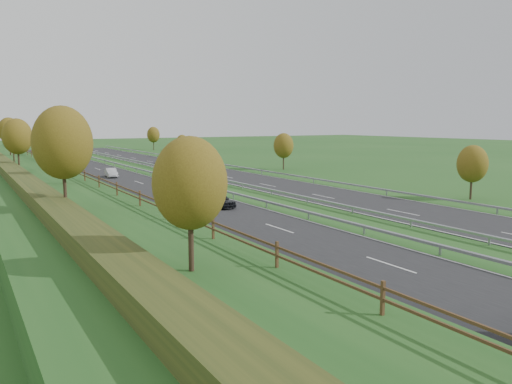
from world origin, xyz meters
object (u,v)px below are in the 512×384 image
car_silver_mid (111,173)px  car_small_far (48,154)px  car_dark_near (220,200)px  road_tanker (63,153)px  car_oncoming (167,160)px

car_silver_mid → car_small_far: size_ratio=0.84×
car_dark_near → road_tanker: bearing=85.6°
road_tanker → car_oncoming: size_ratio=1.97×
car_dark_near → car_small_far: size_ratio=0.83×
car_small_far → car_silver_mid: bearing=-92.8°
car_small_far → car_oncoming: size_ratio=0.88×
car_silver_mid → road_tanker: bearing=96.0°
car_dark_near → car_oncoming: size_ratio=0.73×
road_tanker → car_silver_mid: 37.44m
car_dark_near → car_oncoming: car_oncoming is taller
car_dark_near → car_silver_mid: (-1.96, 33.43, -0.01)m
car_small_far → road_tanker: bearing=-90.9°
car_small_far → car_oncoming: car_oncoming is taller
car_silver_mid → car_oncoming: 25.91m
car_dark_near → car_silver_mid: size_ratio=0.98×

